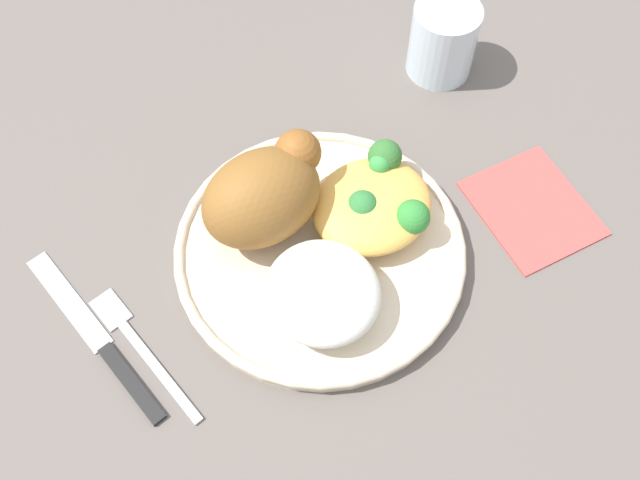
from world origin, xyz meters
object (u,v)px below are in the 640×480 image
(plate, at_px, (320,251))
(mac_cheese_with_broccoli, at_px, (373,201))
(rice_pile, at_px, (323,292))
(napkin, at_px, (532,208))
(fork, at_px, (140,347))
(water_glass, at_px, (443,40))
(roasted_chicken, at_px, (265,194))
(knife, at_px, (105,348))

(plate, distance_m, mac_cheese_with_broccoli, 0.06)
(rice_pile, height_order, napkin, rice_pile)
(fork, xyz_separation_m, napkin, (0.35, -0.08, -0.00))
(plate, relative_size, fork, 1.75)
(water_glass, bearing_deg, plate, -152.82)
(napkin, bearing_deg, rice_pile, 174.16)
(water_glass, height_order, napkin, water_glass)
(roasted_chicken, distance_m, knife, 0.18)
(roasted_chicken, relative_size, fork, 0.81)
(mac_cheese_with_broccoli, distance_m, fork, 0.23)
(rice_pile, bearing_deg, mac_cheese_with_broccoli, 29.53)
(rice_pile, bearing_deg, knife, 156.39)
(plate, height_order, fork, plate)
(plate, bearing_deg, water_glass, 27.18)
(roasted_chicken, distance_m, fork, 0.16)
(rice_pile, height_order, fork, rice_pile)
(roasted_chicken, xyz_separation_m, fork, (-0.15, -0.04, -0.06))
(knife, distance_m, napkin, 0.39)
(roasted_chicken, height_order, water_glass, roasted_chicken)
(plate, height_order, water_glass, water_glass)
(fork, bearing_deg, roasted_chicken, 13.90)
(fork, height_order, knife, knife)
(knife, height_order, napkin, knife)
(plate, height_order, napkin, plate)
(roasted_chicken, distance_m, mac_cheese_with_broccoli, 0.09)
(roasted_chicken, xyz_separation_m, napkin, (0.21, -0.11, -0.06))
(rice_pile, bearing_deg, napkin, -5.84)
(rice_pile, distance_m, napkin, 0.22)
(fork, distance_m, napkin, 0.36)
(water_glass, bearing_deg, fork, -165.20)
(plate, xyz_separation_m, fork, (-0.17, 0.01, -0.01))
(mac_cheese_with_broccoli, relative_size, napkin, 0.97)
(fork, xyz_separation_m, water_glass, (0.39, 0.10, 0.04))
(plate, relative_size, roasted_chicken, 2.17)
(napkin, bearing_deg, roasted_chicken, 151.36)
(roasted_chicken, relative_size, rice_pile, 1.21)
(knife, xyz_separation_m, napkin, (0.38, -0.09, -0.00))
(plate, distance_m, rice_pile, 0.06)
(mac_cheese_with_broccoli, bearing_deg, water_glass, 33.87)
(rice_pile, height_order, mac_cheese_with_broccoli, mac_cheese_with_broccoli)
(knife, relative_size, napkin, 1.75)
(mac_cheese_with_broccoli, distance_m, napkin, 0.15)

